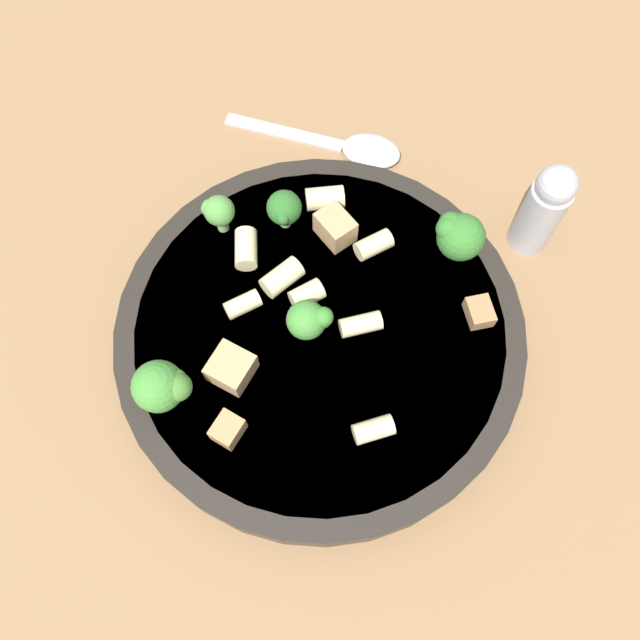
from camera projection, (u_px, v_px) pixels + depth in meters
ground_plane at (320, 341)px, 0.47m from camera, size 2.00×2.00×0.00m
pasta_bowl at (320, 332)px, 0.45m from camera, size 0.29×0.29×0.03m
broccoli_floret_0 at (162, 386)px, 0.40m from camera, size 0.04×0.03×0.04m
broccoli_floret_1 at (284, 209)px, 0.46m from camera, size 0.03×0.03×0.03m
broccoli_floret_2 at (217, 211)px, 0.45m from camera, size 0.02×0.02×0.03m
broccoli_floret_3 at (459, 235)px, 0.44m from camera, size 0.03×0.04×0.04m
broccoli_floret_4 at (308, 320)px, 0.42m from camera, size 0.03×0.03×0.03m
rigatoni_0 at (282, 277)px, 0.45m from camera, size 0.03×0.02×0.02m
rigatoni_1 at (243, 304)px, 0.44m from camera, size 0.03×0.01×0.01m
rigatoni_2 at (325, 198)px, 0.47m from camera, size 0.03×0.03×0.02m
rigatoni_3 at (374, 245)px, 0.46m from camera, size 0.03×0.02×0.01m
rigatoni_4 at (246, 249)px, 0.46m from camera, size 0.03×0.03×0.02m
rigatoni_5 at (379, 427)px, 0.40m from camera, size 0.03×0.02×0.01m
rigatoni_6 at (361, 324)px, 0.43m from camera, size 0.03×0.02×0.01m
rigatoni_7 at (306, 295)px, 0.44m from camera, size 0.02×0.02×0.02m
chicken_chunk_0 at (335, 227)px, 0.46m from camera, size 0.03×0.03×0.02m
chicken_chunk_1 at (228, 430)px, 0.40m from camera, size 0.03×0.03×0.02m
chicken_chunk_2 at (231, 368)px, 0.42m from camera, size 0.04×0.04×0.02m
chicken_chunk_3 at (479, 312)px, 0.44m from camera, size 0.02×0.02×0.01m
pepper_shaker at (544, 208)px, 0.46m from camera, size 0.03×0.03×0.09m
spoon at (348, 146)px, 0.54m from camera, size 0.13×0.12×0.01m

